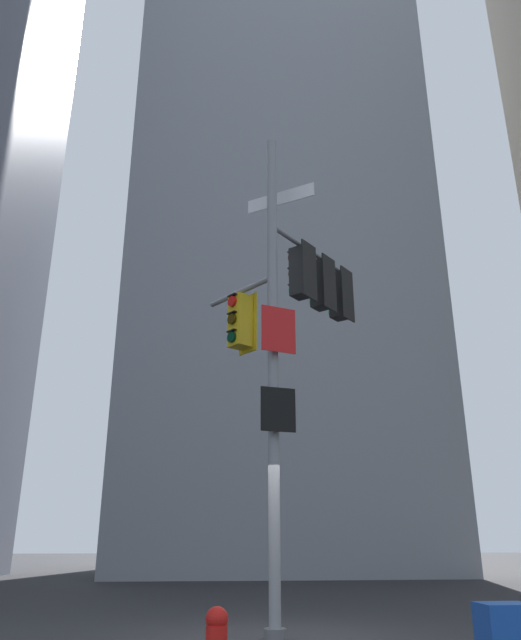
% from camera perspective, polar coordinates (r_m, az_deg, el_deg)
% --- Properties ---
extents(building_mid_block, '(14.09, 14.09, 48.98)m').
position_cam_1_polar(building_mid_block, '(38.26, 0.87, 17.12)').
color(building_mid_block, '#9399A3').
rests_on(building_mid_block, ground).
extents(signal_pole_assembly, '(3.03, 2.36, 8.67)m').
position_cam_1_polar(signal_pole_assembly, '(11.32, 3.02, 0.50)').
color(signal_pole_assembly, gray).
rests_on(signal_pole_assembly, ground).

